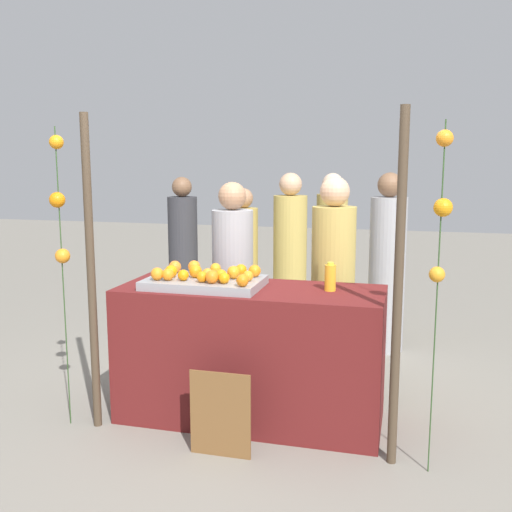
{
  "coord_description": "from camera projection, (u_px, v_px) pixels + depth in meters",
  "views": [
    {
      "loc": [
        1.04,
        -3.8,
        1.82
      ],
      "look_at": [
        0.0,
        0.15,
        1.15
      ],
      "focal_mm": 40.91,
      "sensor_mm": 36.0,
      "label": 1
    }
  ],
  "objects": [
    {
      "name": "ground_plane",
      "position": [
        251.0,
        417.0,
        4.18
      ],
      "size": [
        24.0,
        24.0,
        0.0
      ],
      "primitive_type": "plane",
      "color": "gray"
    },
    {
      "name": "orange_0",
      "position": [
        248.0,
        276.0,
        3.95
      ],
      "size": [
        0.07,
        0.07,
        0.07
      ],
      "primitive_type": "sphere",
      "color": "orange",
      "rests_on": "orange_tray"
    },
    {
      "name": "garland_strand_left",
      "position": [
        59.0,
        207.0,
        3.83
      ],
      "size": [
        0.12,
        0.11,
        2.04
      ],
      "color": "#2D4C23",
      "rests_on": "ground_plane"
    },
    {
      "name": "canopy_post_left",
      "position": [
        91.0,
        275.0,
        3.89
      ],
      "size": [
        0.06,
        0.06,
        2.12
      ],
      "primitive_type": "cylinder",
      "color": "#473828",
      "rests_on": "ground_plane"
    },
    {
      "name": "orange_3",
      "position": [
        241.0,
        270.0,
        4.14
      ],
      "size": [
        0.08,
        0.08,
        0.08
      ],
      "primitive_type": "sphere",
      "color": "orange",
      "rests_on": "orange_tray"
    },
    {
      "name": "canopy_post_right",
      "position": [
        398.0,
        292.0,
        3.39
      ],
      "size": [
        0.06,
        0.06,
        2.12
      ],
      "primitive_type": "cylinder",
      "color": "#473828",
      "rests_on": "ground_plane"
    },
    {
      "name": "orange_2",
      "position": [
        194.0,
        267.0,
        4.26
      ],
      "size": [
        0.09,
        0.09,
        0.09
      ],
      "primitive_type": "sphere",
      "color": "orange",
      "rests_on": "orange_tray"
    },
    {
      "name": "vendor_right",
      "position": [
        333.0,
        293.0,
        4.57
      ],
      "size": [
        0.34,
        0.34,
        1.7
      ],
      "color": "tan",
      "rests_on": "ground_plane"
    },
    {
      "name": "orange_14",
      "position": [
        216.0,
        268.0,
        4.22
      ],
      "size": [
        0.08,
        0.08,
        0.08
      ],
      "primitive_type": "sphere",
      "color": "orange",
      "rests_on": "orange_tray"
    },
    {
      "name": "orange_7",
      "position": [
        202.0,
        277.0,
        3.91
      ],
      "size": [
        0.08,
        0.08,
        0.08
      ],
      "primitive_type": "sphere",
      "color": "orange",
      "rests_on": "orange_tray"
    },
    {
      "name": "orange_17",
      "position": [
        255.0,
        271.0,
        4.09
      ],
      "size": [
        0.09,
        0.09,
        0.09
      ],
      "primitive_type": "sphere",
      "color": "orange",
      "rests_on": "orange_tray"
    },
    {
      "name": "stall_counter",
      "position": [
        251.0,
        354.0,
        4.1
      ],
      "size": [
        1.83,
        0.7,
        0.95
      ],
      "primitive_type": "cube",
      "color": "#5B1919",
      "rests_on": "ground_plane"
    },
    {
      "name": "crowd_person_1",
      "position": [
        243.0,
        266.0,
        6.18
      ],
      "size": [
        0.31,
        0.31,
        1.54
      ],
      "color": "tan",
      "rests_on": "ground_plane"
    },
    {
      "name": "crowd_person_0",
      "position": [
        183.0,
        255.0,
        6.6
      ],
      "size": [
        0.33,
        0.33,
        1.64
      ],
      "color": "#333338",
      "rests_on": "ground_plane"
    },
    {
      "name": "orange_15",
      "position": [
        212.0,
        277.0,
        3.88
      ],
      "size": [
        0.09,
        0.09,
        0.09
      ],
      "primitive_type": "sphere",
      "color": "orange",
      "rests_on": "orange_tray"
    },
    {
      "name": "orange_10",
      "position": [
        157.0,
        274.0,
        3.98
      ],
      "size": [
        0.09,
        0.09,
        0.09
      ],
      "primitive_type": "sphere",
      "color": "orange",
      "rests_on": "orange_tray"
    },
    {
      "name": "orange_6",
      "position": [
        168.0,
        275.0,
        3.97
      ],
      "size": [
        0.08,
        0.08,
        0.08
      ],
      "primitive_type": "sphere",
      "color": "orange",
      "rests_on": "orange_tray"
    },
    {
      "name": "crowd_person_3",
      "position": [
        387.0,
        269.0,
        5.55
      ],
      "size": [
        0.34,
        0.34,
        1.71
      ],
      "color": "#99999E",
      "rests_on": "ground_plane"
    },
    {
      "name": "orange_5",
      "position": [
        171.0,
        271.0,
        4.08
      ],
      "size": [
        0.09,
        0.09,
        0.09
      ],
      "primitive_type": "sphere",
      "color": "orange",
      "rests_on": "orange_tray"
    },
    {
      "name": "juice_bottle",
      "position": [
        330.0,
        277.0,
        3.93
      ],
      "size": [
        0.08,
        0.08,
        0.2
      ],
      "color": "gold",
      "rests_on": "stall_counter"
    },
    {
      "name": "vendor_left",
      "position": [
        233.0,
        291.0,
        4.74
      ],
      "size": [
        0.33,
        0.33,
        1.65
      ],
      "color": "#99999E",
      "rests_on": "ground_plane"
    },
    {
      "name": "orange_9",
      "position": [
        175.0,
        267.0,
        4.24
      ],
      "size": [
        0.09,
        0.09,
        0.09
      ],
      "primitive_type": "sphere",
      "color": "orange",
      "rests_on": "orange_tray"
    },
    {
      "name": "crowd_person_4",
      "position": [
        290.0,
        262.0,
        5.97
      ],
      "size": [
        0.34,
        0.34,
        1.7
      ],
      "color": "tan",
      "rests_on": "ground_plane"
    },
    {
      "name": "orange_tray",
      "position": [
        205.0,
        283.0,
        4.06
      ],
      "size": [
        0.8,
        0.5,
        0.06
      ],
      "primitive_type": "cube",
      "color": "gray",
      "rests_on": "stall_counter"
    },
    {
      "name": "crowd_person_2",
      "position": [
        331.0,
        256.0,
        6.43
      ],
      "size": [
        0.34,
        0.34,
        1.69
      ],
      "color": "tan",
      "rests_on": "ground_plane"
    },
    {
      "name": "garland_strand_right",
      "position": [
        442.0,
        210.0,
        3.2
      ],
      "size": [
        0.11,
        0.1,
        2.04
      ],
      "color": "#2D4C23",
      "rests_on": "ground_plane"
    },
    {
      "name": "orange_11",
      "position": [
        242.0,
        280.0,
        3.78
      ],
      "size": [
        0.08,
        0.08,
        0.08
      ],
      "primitive_type": "sphere",
      "color": "orange",
      "rests_on": "orange_tray"
    },
    {
      "name": "orange_8",
      "position": [
        221.0,
        275.0,
        3.95
      ],
      "size": [
        0.08,
        0.08,
        0.08
      ],
      "primitive_type": "sphere",
      "color": "orange",
      "rests_on": "orange_tray"
    },
    {
      "name": "orange_16",
      "position": [
        233.0,
        272.0,
        4.03
      ],
      "size": [
        0.09,
        0.09,
        0.09
      ],
      "primitive_type": "sphere",
      "color": "orange",
      "rests_on": "orange_tray"
    },
    {
      "name": "chalkboard_sign",
      "position": [
        221.0,
        415.0,
        3.6
      ],
      "size": [
        0.39,
        0.03,
        0.56
      ],
      "color": "brown",
      "rests_on": "ground_plane"
    },
    {
      "name": "orange_1",
      "position": [
        208.0,
        274.0,
        4.0
      ],
      "size": [
        0.08,
        0.08,
        0.08
      ],
      "primitive_type": "sphere",
      "color": "orange",
      "rests_on": "orange_tray"
    },
    {
      "name": "orange_4",
      "position": [
        195.0,
        271.0,
        4.07
      ],
      "size": [
        0.09,
        0.09,
        0.09
      ],
      "primitive_type": "sphere",
      "color": "orange",
      "rests_on": "orange_tray"
    },
    {
      "name": "orange_13",
      "position": [
        224.0,
        278.0,
        3.87
      ],
      "size": [
        0.08,
        0.08,
        0.08
      ],
      "primitive_type": "sphere",
      "color": "orange",
      "rests_on": "orange_tray"
    },
    {
      "name": "orange_12",
      "position": [
        183.0,
        275.0,
        3.97
      ],
      "size": [
        0.08,
        0.08,
        0.08
      ],
      "primitive_type": "sphere",
      "color": "orange",
      "rests_on": "orange_tray"
    }
  ]
}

